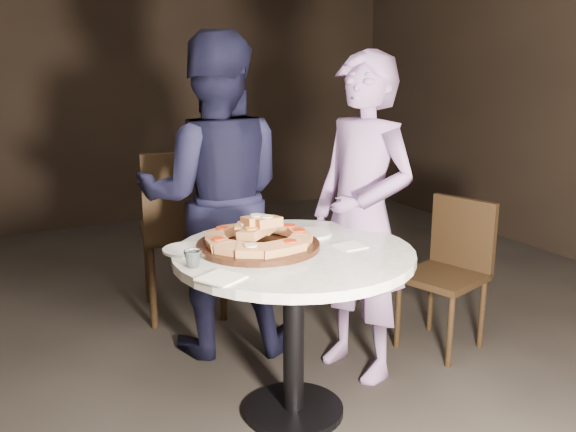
{
  "coord_description": "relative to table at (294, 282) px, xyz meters",
  "views": [
    {
      "loc": [
        -1.03,
        -2.24,
        1.5
      ],
      "look_at": [
        0.14,
        -0.02,
        0.86
      ],
      "focal_mm": 40.0,
      "sensor_mm": 36.0,
      "label": 1
    }
  ],
  "objects": [
    {
      "name": "table",
      "position": [
        0.0,
        0.0,
        0.0
      ],
      "size": [
        1.09,
        1.09,
        0.73
      ],
      "rotation": [
        0.0,
        0.0,
        -0.12
      ],
      "color": "black",
      "rests_on": "ground"
    },
    {
      "name": "floor",
      "position": [
        -0.14,
        0.07,
        -0.6
      ],
      "size": [
        7.0,
        7.0,
        0.0
      ],
      "primitive_type": "plane",
      "color": "black",
      "rests_on": "ground"
    },
    {
      "name": "serving_board",
      "position": [
        -0.12,
        0.09,
        0.15
      ],
      "size": [
        0.51,
        0.51,
        0.02
      ],
      "primitive_type": "cylinder",
      "rotation": [
        0.0,
        0.0,
        -0.02
      ],
      "color": "black",
      "rests_on": "table"
    },
    {
      "name": "plate_right",
      "position": [
        0.17,
        0.17,
        0.14
      ],
      "size": [
        0.23,
        0.23,
        0.01
      ],
      "primitive_type": "cylinder",
      "rotation": [
        0.0,
        0.0,
        0.29
      ],
      "color": "white",
      "rests_on": "table"
    },
    {
      "name": "napkin_near",
      "position": [
        -0.39,
        -0.18,
        0.14
      ],
      "size": [
        0.18,
        0.18,
        0.01
      ],
      "primitive_type": "cube",
      "rotation": [
        0.0,
        0.0,
        0.48
      ],
      "color": "white",
      "rests_on": "table"
    },
    {
      "name": "water_glass",
      "position": [
        -0.43,
        -0.01,
        0.17
      ],
      "size": [
        0.09,
        0.09,
        0.06
      ],
      "primitive_type": "imported",
      "rotation": [
        0.0,
        0.0,
        -0.3
      ],
      "color": "silver",
      "rests_on": "table"
    },
    {
      "name": "chair_right",
      "position": [
        1.05,
        0.23,
        -0.15
      ],
      "size": [
        0.47,
        0.46,
        0.77
      ],
      "rotation": [
        0.0,
        0.0,
        -1.27
      ],
      "color": "black",
      "rests_on": "ground"
    },
    {
      "name": "napkin_far",
      "position": [
        0.23,
        -0.07,
        0.14
      ],
      "size": [
        0.11,
        0.11,
        0.01
      ],
      "primitive_type": "cube",
      "rotation": [
        0.0,
        0.0,
        0.04
      ],
      "color": "white",
      "rests_on": "table"
    },
    {
      "name": "plate_left",
      "position": [
        -0.39,
        0.19,
        0.14
      ],
      "size": [
        0.22,
        0.22,
        0.01
      ],
      "primitive_type": "cylinder",
      "rotation": [
        0.0,
        0.0,
        -0.13
      ],
      "color": "white",
      "rests_on": "table"
    },
    {
      "name": "diner_navy",
      "position": [
        -0.04,
        0.76,
        0.21
      ],
      "size": [
        0.95,
        0.85,
        1.61
      ],
      "primitive_type": "imported",
      "rotation": [
        0.0,
        0.0,
        2.77
      ],
      "color": "black",
      "rests_on": "ground"
    },
    {
      "name": "focaccia_pile",
      "position": [
        -0.12,
        0.09,
        0.19
      ],
      "size": [
        0.45,
        0.44,
        0.12
      ],
      "rotation": [
        0.0,
        0.0,
        0.24
      ],
      "color": "#AE7143",
      "rests_on": "serving_board"
    },
    {
      "name": "diner_teal",
      "position": [
        0.47,
        0.21,
        0.16
      ],
      "size": [
        0.49,
        0.63,
        1.52
      ],
      "primitive_type": "imported",
      "rotation": [
        0.0,
        0.0,
        -1.32
      ],
      "color": "#7E659C",
      "rests_on": "ground"
    },
    {
      "name": "chair_far",
      "position": [
        -0.06,
        1.2,
        -0.02
      ],
      "size": [
        0.55,
        0.57,
        0.99
      ],
      "rotation": [
        0.0,
        0.0,
        2.93
      ],
      "color": "black",
      "rests_on": "ground"
    }
  ]
}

